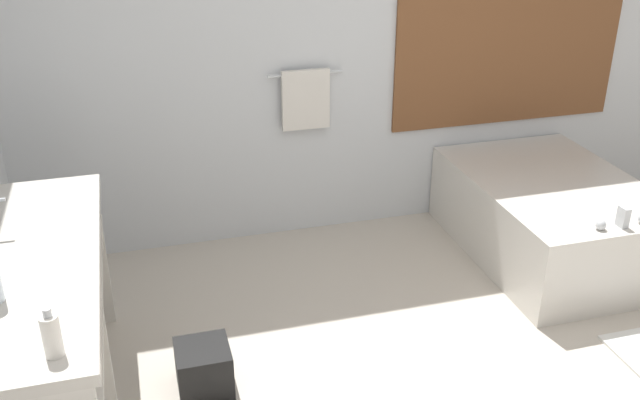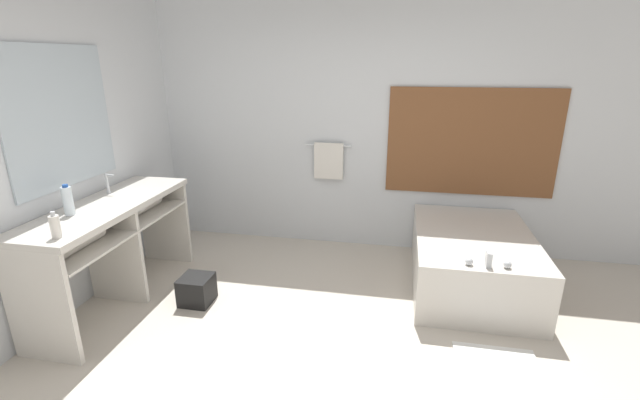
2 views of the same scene
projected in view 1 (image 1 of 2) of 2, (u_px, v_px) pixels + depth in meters
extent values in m
cube|color=silver|center=(347.00, 38.00, 4.65)|extent=(7.40, 0.06, 2.70)
cube|color=brown|center=(510.00, 46.00, 4.95)|extent=(1.70, 0.02, 1.10)
cylinder|color=silver|center=(305.00, 74.00, 4.61)|extent=(0.50, 0.02, 0.02)
cube|color=silver|center=(306.00, 100.00, 4.67)|extent=(0.32, 0.04, 0.40)
cube|color=silver|center=(29.00, 264.00, 2.96)|extent=(0.57, 1.68, 0.05)
cube|color=silver|center=(37.00, 305.00, 3.05)|extent=(0.55, 1.60, 0.02)
cylinder|color=white|center=(35.00, 245.00, 3.20)|extent=(0.33, 0.33, 0.14)
cube|color=silver|center=(47.00, 353.00, 3.16)|extent=(0.53, 0.04, 0.86)
cube|color=silver|center=(56.00, 262.00, 3.87)|extent=(0.53, 0.04, 0.86)
cylinder|color=silver|center=(37.00, 348.00, 2.66)|extent=(0.13, 0.46, 0.13)
cylinder|color=silver|center=(51.00, 243.00, 3.39)|extent=(0.13, 0.46, 0.13)
cube|color=silver|center=(550.00, 217.00, 4.71)|extent=(1.04, 1.52, 0.53)
ellipsoid|color=white|center=(553.00, 202.00, 4.67)|extent=(0.75, 1.10, 0.30)
cube|color=silver|center=(623.00, 217.00, 4.00)|extent=(0.04, 0.07, 0.12)
sphere|color=silver|center=(601.00, 225.00, 3.98)|extent=(0.06, 0.06, 0.06)
cylinder|color=white|center=(52.00, 336.00, 2.35)|extent=(0.06, 0.06, 0.16)
cylinder|color=silver|center=(47.00, 313.00, 2.31)|extent=(0.03, 0.03, 0.03)
cube|color=black|center=(204.00, 368.00, 3.54)|extent=(0.27, 0.27, 0.25)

